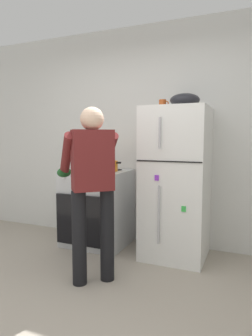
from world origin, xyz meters
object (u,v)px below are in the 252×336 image
Objects in this scene: person_cook at (92,179)px; pepper_mill at (84,161)px; stove_range at (97,208)px; coffee_mug at (163,104)px; refrigerator at (176,183)px; mixing_bowl at (185,100)px; red_pot at (107,166)px.

person_cook is 9.16× the size of pepper_mill.
coffee_mug reaches higher than stove_range.
refrigerator is 0.90m from mixing_bowl.
red_pot reaches higher than stove_range.
person_cook is at bearing -112.85° from coffee_mug.
coffee_mug is at bearing 67.15° from person_cook.
person_cook is 0.87m from red_pot.
stove_range is (-0.99, -0.01, -0.37)m from refrigerator.
refrigerator is 5.24× the size of mixing_bowl.
mixing_bowl reaches higher than stove_range.
pepper_mill is (-0.72, 1.08, 0.06)m from person_cook.
stove_range is at bearing 166.08° from red_pot.
refrigerator is at bearing 57.06° from person_cook.
coffee_mug is at bearing 8.67° from red_pot.
coffee_mug is 0.26m from mixing_bowl.
stove_range is 0.67m from pepper_mill.
refrigerator is 1.04× the size of person_cook.
mixing_bowl is (0.26, -0.05, 0.02)m from coffee_mug.
coffee_mug is at bearing 169.01° from mixing_bowl.
stove_range is 1.49m from coffee_mug.
mixing_bowl reaches higher than person_cook.
red_pot is 3.27× the size of coffee_mug.
stove_range is 5.33× the size of pepper_mill.
refrigerator is at bearing 3.41° from red_pot.
red_pot is (-0.26, 0.83, 0.04)m from person_cook.
pepper_mill is (-1.29, 0.20, 0.19)m from refrigerator.
red_pot is (0.16, -0.04, 0.53)m from stove_range.
person_cook is at bearing -122.94° from refrigerator.
red_pot is at bearing -176.87° from mixing_bowl.
red_pot is (-0.83, -0.05, 0.17)m from refrigerator.
person_cook is 1.30m from pepper_mill.
red_pot is 1.16× the size of mixing_bowl.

